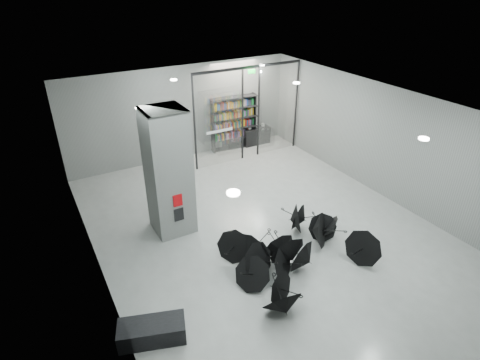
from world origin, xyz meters
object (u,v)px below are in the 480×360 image
shop_counter (256,136)px  bench (152,331)px  umbrella_cluster (291,254)px  column (168,173)px  bookshelf (234,123)px

shop_counter → bench: bearing=-132.4°
bench → umbrella_cluster: 4.31m
bench → column: bearing=81.5°
bookshelf → umbrella_cluster: 8.50m
column → umbrella_cluster: column is taller
column → bench: column is taller
shop_counter → column: bearing=-141.5°
bookshelf → shop_counter: 1.39m
bookshelf → umbrella_cluster: (-2.59, -8.05, -0.91)m
column → shop_counter: size_ratio=3.00×
bench → umbrella_cluster: size_ratio=0.33×
column → bookshelf: (4.86, 4.75, -0.78)m
bench → bookshelf: bookshelf is taller
umbrella_cluster → bench: bearing=-172.2°
column → bench: 4.71m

